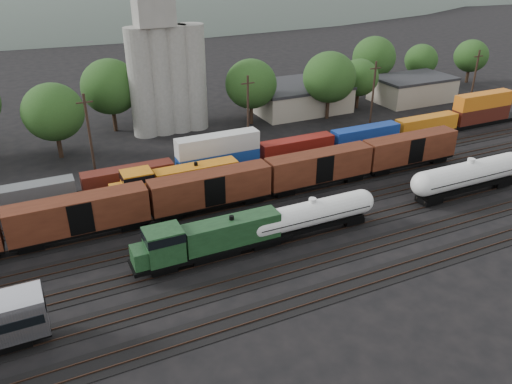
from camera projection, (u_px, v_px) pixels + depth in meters
name	position (u px, v px, depth m)	size (l,w,h in m)	color
ground	(233.00, 228.00, 58.22)	(600.00, 600.00, 0.00)	black
tracks	(233.00, 228.00, 58.20)	(180.00, 33.20, 0.20)	black
green_locomotive	(205.00, 240.00, 51.03)	(17.29, 3.05, 4.58)	black
tank_car_a	(312.00, 214.00, 55.93)	(16.33, 2.92, 4.28)	silver
tank_car_b	(468.00, 175.00, 64.87)	(18.32, 3.28, 4.80)	silver
orange_locomotive	(174.00, 181.00, 63.66)	(18.24, 3.04, 4.56)	black
boxcar_string	(2.00, 230.00, 51.77)	(122.80, 2.90, 4.20)	black
container_wall	(162.00, 170.00, 67.83)	(160.00, 2.60, 5.80)	black
grain_silo	(166.00, 67.00, 83.62)	(13.40, 5.00, 29.00)	gray
industrial_sheds	(189.00, 116.00, 88.17)	(119.38, 17.26, 5.10)	#9E937F
tree_band	(126.00, 90.00, 84.29)	(163.37, 22.01, 14.34)	black
utility_poles	(174.00, 123.00, 73.27)	(122.20, 0.36, 12.00)	black
distant_hills	(96.00, 42.00, 287.06)	(860.00, 286.00, 130.00)	#59665B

